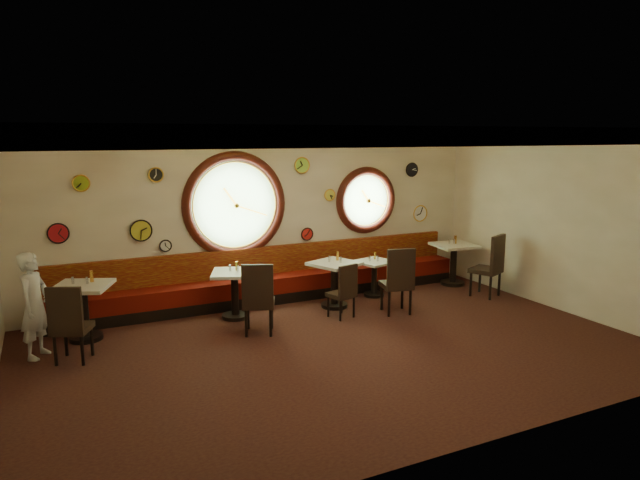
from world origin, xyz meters
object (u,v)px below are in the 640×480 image
Objects in this scene: chair_a at (69,319)px; chair_d at (399,277)px; condiment_a_bottle at (92,276)px; condiment_b_bottle at (237,266)px; condiment_c_pepper at (341,260)px; chair_b at (258,294)px; table_d at (374,274)px; condiment_c_salt at (329,259)px; condiment_a_salt at (73,280)px; waiter at (35,305)px; condiment_e_salt at (449,241)px; table_a at (84,305)px; condiment_b_salt at (230,268)px; table_e at (454,259)px; table_c at (334,279)px; condiment_a_pepper at (87,281)px; condiment_d_salt at (370,258)px; condiment_e_pepper at (454,241)px; condiment_c_bottle at (337,256)px; condiment_e_bottle at (455,240)px; condiment_d_pepper at (378,259)px; condiment_b_pepper at (238,268)px; condiment_d_bottle at (375,256)px; chair_e at (492,262)px; table_b at (235,289)px.

chair_d reaches higher than chair_a.
condiment_b_bottle is (2.33, -0.02, -0.07)m from condiment_a_bottle.
chair_a is 3.84× the size of condiment_a_bottle.
condiment_b_bottle reaches higher than condiment_c_pepper.
table_d is at bearing 45.17° from chair_b.
condiment_a_salt is at bearing 177.26° from condiment_c_salt.
waiter reaches higher than condiment_c_pepper.
table_a is at bearing -178.02° from condiment_e_salt.
condiment_b_salt is at bearing 119.88° from chair_b.
condiment_b_salt is (-4.88, -0.07, 0.33)m from table_e.
table_c is 9.42× the size of condiment_a_pepper.
condiment_a_pepper is (-7.17, -0.15, 0.38)m from table_e.
condiment_d_salt is at bearing 96.68° from chair_d.
table_a is 10.45× the size of condiment_e_pepper.
condiment_a_bottle reaches higher than condiment_c_bottle.
condiment_e_bottle is (2.24, 1.24, 0.28)m from chair_d.
chair_d reaches higher than condiment_d_pepper.
table_d is 6.96× the size of condiment_c_salt.
table_e is at bearing 0.44° from table_d.
table_e is 8.18× the size of condiment_c_pepper.
condiment_e_bottle reaches higher than condiment_c_pepper.
condiment_b_pepper is (-2.71, -0.14, 0.11)m from condiment_d_salt.
condiment_b_salt is at bearing -0.42° from condiment_a_salt.
chair_d is at bearing -103.55° from condiment_d_bottle.
condiment_b_salt is 0.65× the size of condiment_c_bottle.
table_a is at bearing -143.17° from condiment_a_bottle.
condiment_d_pepper is at bearing -174.68° from condiment_e_salt.
table_e is 8.87× the size of condiment_b_pepper.
condiment_a_bottle is 1.30× the size of condiment_d_bottle.
condiment_b_salt is 0.70× the size of condiment_b_bottle.
waiter is at bearing -173.25° from condiment_d_bottle.
condiment_d_salt is at bearing 147.19° from condiment_d_pepper.
table_a is 0.46m from condiment_a_bottle.
chair_b is 4.35× the size of condiment_c_bottle.
table_e is 7.38m from condiment_a_salt.
condiment_d_pepper is (5.56, 0.99, 0.12)m from chair_a.
condiment_c_bottle is at bearing -3.92° from condiment_b_salt.
table_a is at bearing 177.70° from table_c.
chair_d reaches higher than condiment_a_pepper.
chair_e is at bearing -26.94° from condiment_d_salt.
condiment_d_pepper is at bearing 7.53° from condiment_c_bottle.
chair_a reaches higher than table_e.
chair_a is 0.96× the size of chair_b.
condiment_e_pepper is 0.07× the size of waiter.
chair_a is 4.71m from condiment_c_bottle.
table_a is 1.08× the size of table_b.
table_d is 1.23m from condiment_c_salt.
condiment_a_bottle is (-7.14, 1.03, 0.26)m from chair_e.
condiment_b_pepper is 2.91m from condiment_d_bottle.
chair_a is 2.80m from condiment_b_salt.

